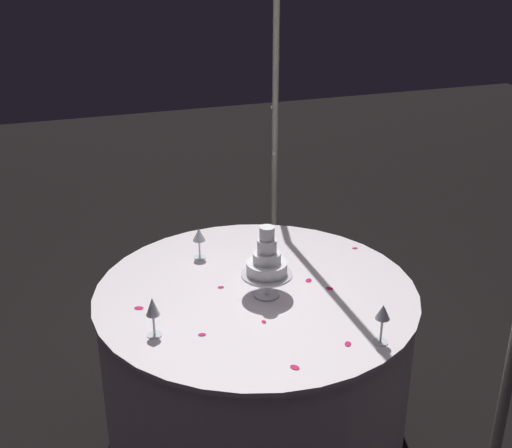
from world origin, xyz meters
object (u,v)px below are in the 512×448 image
at_px(main_table, 256,361).
at_px(wine_glass_0, 199,236).
at_px(decorative_arch, 363,133).
at_px(tiered_cake, 267,263).
at_px(wine_glass_1, 153,309).
at_px(wine_glass_2, 383,315).

distance_m(main_table, wine_glass_0, 0.64).
distance_m(decorative_arch, tiered_cake, 0.68).
bearing_deg(wine_glass_1, wine_glass_2, 68.39).
distance_m(decorative_arch, wine_glass_1, 1.12).
relative_size(main_table, tiered_cake, 4.36).
relative_size(decorative_arch, wine_glass_2, 13.13).
relative_size(wine_glass_0, wine_glass_1, 0.93).
bearing_deg(wine_glass_0, main_table, 22.25).
distance_m(decorative_arch, main_table, 1.14).
relative_size(main_table, wine_glass_1, 8.42).
xyz_separation_m(tiered_cake, wine_glass_1, (0.15, -0.51, -0.04)).
bearing_deg(decorative_arch, wine_glass_2, -15.18).
height_order(tiered_cake, wine_glass_2, tiered_cake).
bearing_deg(main_table, tiered_cake, 28.78).
distance_m(wine_glass_0, wine_glass_2, 1.03).
height_order(wine_glass_1, wine_glass_2, wine_glass_1).
bearing_deg(tiered_cake, wine_glass_0, -156.90).
height_order(main_table, wine_glass_0, wine_glass_0).
bearing_deg(decorative_arch, wine_glass_1, -77.84).
bearing_deg(decorative_arch, tiered_cake, -83.10).
height_order(decorative_arch, wine_glass_2, decorative_arch).
bearing_deg(main_table, decorative_arch, 89.85).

